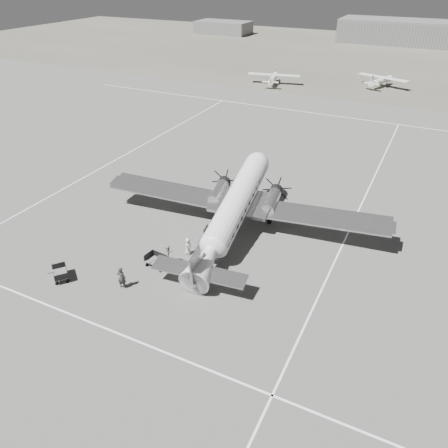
{
  "coord_description": "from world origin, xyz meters",
  "views": [
    {
      "loc": [
        16.74,
        -29.88,
        21.38
      ],
      "look_at": [
        2.69,
        -1.39,
        2.2
      ],
      "focal_mm": 35.0,
      "sensor_mm": 36.0,
      "label": 1
    }
  ],
  "objects": [
    {
      "name": "light_plane_right",
      "position": [
        5.67,
        62.64,
        1.08
      ],
      "size": [
        12.64,
        11.45,
        2.16
      ],
      "primitive_type": null,
      "rotation": [
        0.0,
        0.0,
        -0.34
      ],
      "color": "white",
      "rests_on": "ground"
    },
    {
      "name": "ramp_agent",
      "position": [
        -0.17,
        -5.8,
        0.91
      ],
      "size": [
        0.71,
        0.9,
        1.82
      ],
      "primitive_type": "imported",
      "rotation": [
        0.0,
        0.0,
        1.59
      ],
      "color": "#A8A8A6",
      "rests_on": "ground"
    },
    {
      "name": "ground",
      "position": [
        0.0,
        0.0,
        0.0
      ],
      "size": [
        260.0,
        260.0,
        0.0
      ],
      "primitive_type": "plane",
      "color": "slate",
      "rests_on": "ground"
    },
    {
      "name": "taxi_line_right",
      "position": [
        12.0,
        0.0,
        0.01
      ],
      "size": [
        0.15,
        80.0,
        0.01
      ],
      "primitive_type": "cube",
      "color": "white",
      "rests_on": "ground"
    },
    {
      "name": "grass_infield",
      "position": [
        0.0,
        95.0,
        0.0
      ],
      "size": [
        260.0,
        90.0,
        0.01
      ],
      "primitive_type": "cube",
      "color": "#625F53",
      "rests_on": "ground"
    },
    {
      "name": "taxi_line_left",
      "position": [
        -18.0,
        10.0,
        0.01
      ],
      "size": [
        0.15,
        60.0,
        0.01
      ],
      "primitive_type": "cube",
      "color": "white",
      "rests_on": "ground"
    },
    {
      "name": "dc3_airliner",
      "position": [
        2.69,
        0.61,
        2.58
      ],
      "size": [
        28.99,
        21.65,
        5.16
      ],
      "primitive_type": null,
      "rotation": [
        0.0,
        0.0,
        0.11
      ],
      "color": "#B4B4B6",
      "rests_on": "ground"
    },
    {
      "name": "baggage_cart_near",
      "position": [
        -0.86,
        -6.54,
        0.52
      ],
      "size": [
        1.99,
        1.51,
        1.05
      ],
      "primitive_type": null,
      "rotation": [
        0.0,
        0.0,
        -0.11
      ],
      "color": "slate",
      "rests_on": "ground"
    },
    {
      "name": "taxi_line_near",
      "position": [
        0.0,
        -14.0,
        0.01
      ],
      "size": [
        60.0,
        0.15,
        0.01
      ],
      "primitive_type": "cube",
      "color": "white",
      "rests_on": "ground"
    },
    {
      "name": "ground_crew",
      "position": [
        -1.71,
        -9.95,
        0.93
      ],
      "size": [
        0.76,
        0.58,
        1.87
      ],
      "primitive_type": "imported",
      "rotation": [
        0.0,
        0.0,
        3.35
      ],
      "color": "#2A2A2A",
      "rests_on": "ground"
    },
    {
      "name": "baggage_cart_far",
      "position": [
        -6.69,
        -11.23,
        0.49
      ],
      "size": [
        2.13,
        2.06,
        0.99
      ],
      "primitive_type": null,
      "rotation": [
        0.0,
        0.0,
        -0.68
      ],
      "color": "slate",
      "rests_on": "ground"
    },
    {
      "name": "shed_secondary",
      "position": [
        -55.0,
        115.0,
        2.0
      ],
      "size": [
        18.0,
        10.0,
        4.0
      ],
      "primitive_type": "cube",
      "color": "slate",
      "rests_on": "ground"
    },
    {
      "name": "taxi_line_horizon",
      "position": [
        0.0,
        40.0,
        0.01
      ],
      "size": [
        90.0,
        0.15,
        0.01
      ],
      "primitive_type": "cube",
      "color": "white",
      "rests_on": "ground"
    },
    {
      "name": "hangar_main",
      "position": [
        5.0,
        120.0,
        3.3
      ],
      "size": [
        42.0,
        14.0,
        6.6
      ],
      "color": "slate",
      "rests_on": "ground"
    },
    {
      "name": "light_plane_left",
      "position": [
        -14.2,
        55.23,
        1.09
      ],
      "size": [
        12.05,
        10.53,
        2.18
      ],
      "primitive_type": null,
      "rotation": [
        0.0,
        0.0,
        0.21
      ],
      "color": "white",
      "rests_on": "ground"
    },
    {
      "name": "passenger",
      "position": [
        0.51,
        -3.86,
        0.77
      ],
      "size": [
        0.5,
        0.75,
        1.53
      ],
      "primitive_type": "imported",
      "rotation": [
        0.0,
        0.0,
        1.58
      ],
      "color": "silver",
      "rests_on": "ground"
    }
  ]
}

